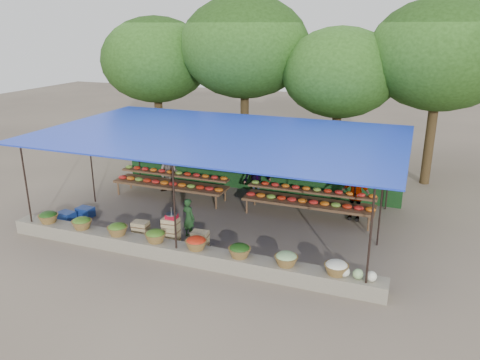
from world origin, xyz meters
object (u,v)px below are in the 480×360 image
at_px(crate_counter, 170,233).
at_px(weighing_scale, 172,216).
at_px(blue_crate_back, 85,212).
at_px(vendor_seated, 189,218).
at_px(blue_crate_front, 67,217).

bearing_deg(crate_counter, weighing_scale, -0.00).
xyz_separation_m(crate_counter, blue_crate_back, (-3.53, 0.74, -0.15)).
bearing_deg(blue_crate_back, vendor_seated, 0.46).
distance_m(crate_counter, blue_crate_back, 3.61).
distance_m(crate_counter, weighing_scale, 0.55).
distance_m(vendor_seated, blue_crate_back, 3.86).
height_order(weighing_scale, blue_crate_front, weighing_scale).
xyz_separation_m(vendor_seated, blue_crate_front, (-4.14, -0.37, -0.44)).
distance_m(weighing_scale, vendor_seated, 0.67).
bearing_deg(vendor_seated, blue_crate_back, 17.73).
height_order(weighing_scale, blue_crate_back, weighing_scale).
distance_m(vendor_seated, blue_crate_front, 4.18).
height_order(weighing_scale, vendor_seated, vendor_seated).
bearing_deg(blue_crate_back, blue_crate_front, -117.98).
relative_size(blue_crate_front, blue_crate_back, 0.99).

